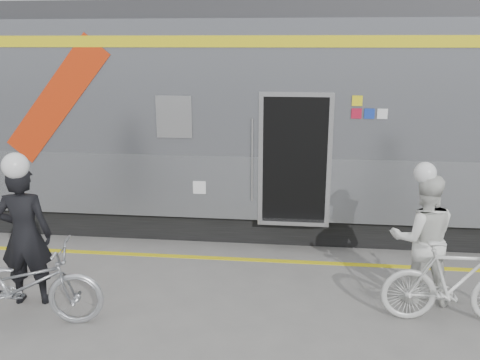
# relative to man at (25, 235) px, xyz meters

# --- Properties ---
(ground) EXTENTS (90.00, 90.00, 0.00)m
(ground) POSITION_rel_man_xyz_m (2.63, -0.46, -0.96)
(ground) COLOR slate
(ground) RESTS_ON ground
(train) EXTENTS (24.00, 3.17, 4.10)m
(train) POSITION_rel_man_xyz_m (1.33, 3.74, 1.09)
(train) COLOR black
(train) RESTS_ON ground
(safety_strip) EXTENTS (24.00, 0.12, 0.01)m
(safety_strip) POSITION_rel_man_xyz_m (2.63, 1.69, -0.96)
(safety_strip) COLOR yellow
(safety_strip) RESTS_ON ground
(man) EXTENTS (0.76, 0.56, 1.92)m
(man) POSITION_rel_man_xyz_m (0.00, 0.00, 0.00)
(man) COLOR black
(man) RESTS_ON ground
(bicycle_left) EXTENTS (2.10, 0.98, 1.06)m
(bicycle_left) POSITION_rel_man_xyz_m (0.20, -0.55, -0.43)
(bicycle_left) COLOR #B3B6BB
(bicycle_left) RESTS_ON ground
(woman) EXTENTS (0.88, 0.69, 1.79)m
(woman) POSITION_rel_man_xyz_m (5.26, 0.65, -0.07)
(woman) COLOR silver
(woman) RESTS_ON ground
(bicycle_right) EXTENTS (1.81, 0.54, 1.08)m
(bicycle_right) POSITION_rel_man_xyz_m (5.56, 0.10, -0.42)
(bicycle_right) COLOR silver
(bicycle_right) RESTS_ON ground
(helmet_man) EXTENTS (0.33, 0.33, 0.33)m
(helmet_man) POSITION_rel_man_xyz_m (0.00, 0.00, 1.13)
(helmet_man) COLOR white
(helmet_man) RESTS_ON man
(helmet_woman) EXTENTS (0.29, 0.29, 0.29)m
(helmet_woman) POSITION_rel_man_xyz_m (5.26, 0.65, 0.97)
(helmet_woman) COLOR white
(helmet_woman) RESTS_ON woman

